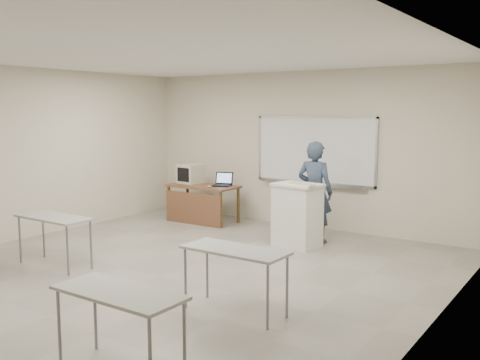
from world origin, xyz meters
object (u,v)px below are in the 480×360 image
Objects in this scene: whiteboard at (315,151)px; instructor_desk at (200,196)px; keyboard at (302,184)px; presenter at (315,192)px; mouse at (209,187)px; crt_monitor at (191,174)px; laptop at (224,183)px; podium at (297,215)px.

instructor_desk is (-2.10, -0.89, -0.94)m from whiteboard.
keyboard is at bearing -15.30° from instructor_desk.
presenter is at bearing -62.40° from whiteboard.
presenter reaches higher than mouse.
crt_monitor is 1.33× the size of laptop.
mouse is 0.06× the size of presenter.
whiteboard reaches higher than podium.
mouse is 2.31m from presenter.
podium is 2.92× the size of laptop.
podium reaches higher than mouse.
keyboard is (2.69, -0.70, 0.52)m from instructor_desk.
keyboard is at bearing 2.16° from mouse.
crt_monitor is 0.28× the size of presenter.
instructor_desk is at bearing 174.88° from podium.
whiteboard is 5.21× the size of keyboard.
keyboard is (0.15, -0.12, 0.54)m from podium.
keyboard is 0.27× the size of presenter.
whiteboard is at bearing 1.65° from laptop.
whiteboard is 1.93m from laptop.
presenter is at bearing -3.46° from instructor_desk.
keyboard is at bearing -69.58° from whiteboard.
presenter reaches higher than crt_monitor.
whiteboard reaches higher than presenter.
instructor_desk is at bearing -5.13° from presenter.
whiteboard is 1.43× the size of presenter.
presenter is at bearing 86.65° from podium.
keyboard is (0.59, -1.59, -0.41)m from whiteboard.
presenter is (0.09, 0.45, 0.34)m from podium.
presenter is at bearing -28.41° from laptop.
whiteboard is 2.47m from instructor_desk.
crt_monitor is 3.06m from presenter.
crt_monitor reaches higher than podium.
instructor_desk is 2.65m from presenter.
crt_monitor is (-0.41, 0.24, 0.40)m from instructor_desk.
whiteboard reaches higher than laptop.
podium is at bearing 76.53° from presenter.
podium is 0.57m from keyboard.
mouse is at bearing -16.27° from instructor_desk.
mouse is at bearing -121.27° from laptop.
presenter is at bearing 112.84° from keyboard.
podium is at bearing 4.14° from mouse.
laptop is at bearing 166.09° from podium.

